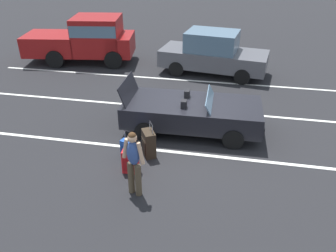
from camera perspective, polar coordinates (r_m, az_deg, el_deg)
The scene contains 11 objects.
ground_plane at distance 10.57m, azimuth 3.92°, elevation -0.63°, with size 80.00×80.00×0.00m, color black.
lot_line_near at distance 9.45m, azimuth 2.87°, elevation -4.59°, with size 18.00×0.12×0.01m, color silver.
lot_line_mid at distance 11.77m, azimuth 4.80°, elevation 2.66°, with size 18.00×0.12×0.01m, color silver.
lot_line_far at distance 14.22m, azimuth 6.08°, elevation 7.46°, with size 18.00×0.12×0.01m, color silver.
convertible_car at distance 10.27m, azimuth 5.13°, elevation 2.13°, with size 4.19×1.89×1.53m.
suitcase_large_black at distance 9.18m, azimuth -3.28°, elevation -2.97°, with size 0.48×0.56×0.99m.
suitcase_medium_bright at distance 8.62m, azimuth -6.36°, elevation -5.97°, with size 0.41×0.27×0.91m.
suitcase_small_carryon at distance 9.24m, azimuth -6.88°, elevation -3.79°, with size 0.39×0.31×0.78m.
traveler_person at distance 7.58m, azimuth -5.83°, elevation -5.79°, with size 0.60×0.31×1.65m.
parked_pickup_truck_near at distance 16.66m, azimuth -13.34°, elevation 14.15°, with size 5.23×2.66×2.10m.
parked_sedan_far at distance 14.90m, azimuth 7.58°, elevation 12.03°, with size 4.71×2.44×1.82m.
Camera 1 is at (1.02, -9.10, 5.28)m, focal length 36.16 mm.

